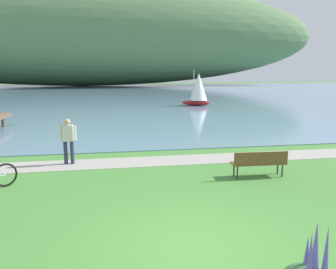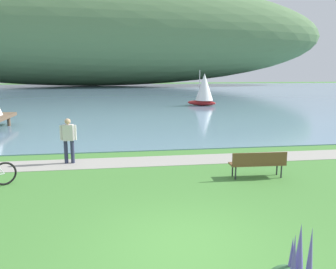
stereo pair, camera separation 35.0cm
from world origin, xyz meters
The scene contains 7 objects.
ground_plane centered at (0.00, 0.00, 0.00)m, with size 200.00×200.00×0.00m, color #478438.
bay_water centered at (0.00, 48.25, 0.02)m, with size 180.00×80.00×0.04m, color #6B8EA8.
distant_hillside centered at (-7.37, 77.67, 12.17)m, with size 114.84×28.00×24.26m, color #567A4C.
shoreline_path centered at (0.00, 6.55, 0.01)m, with size 60.00×1.50×0.01m, color #A39E93.
park_bench_near_camera centered at (3.23, 4.00, 0.52)m, with size 1.82×0.55×0.88m.
person_at_shoreline centered at (-3.07, 6.72, 0.98)m, with size 0.61×0.25×1.71m.
sailboat_mid_bay centered at (7.32, 27.08, 1.69)m, with size 2.95×2.56×3.51m.
Camera 1 is at (-1.55, -6.03, 3.42)m, focal length 36.27 mm.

